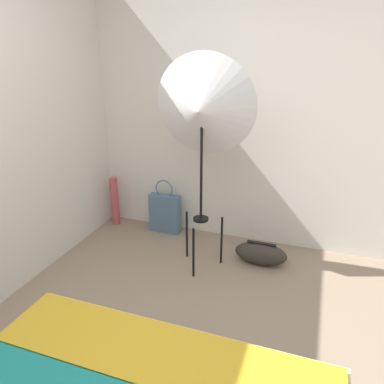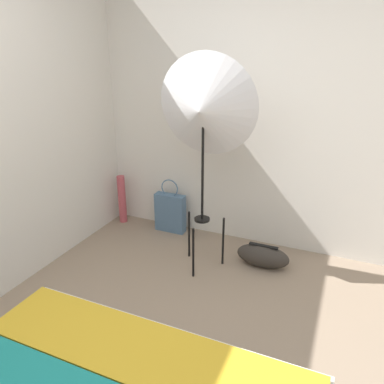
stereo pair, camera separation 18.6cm
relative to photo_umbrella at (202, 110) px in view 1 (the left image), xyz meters
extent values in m
cube|color=silver|center=(0.29, 0.67, -0.10)|extent=(8.00, 0.05, 2.60)
cube|color=silver|center=(-1.31, -0.55, -0.10)|extent=(0.05, 8.00, 2.60)
cube|color=gold|center=(0.28, -1.46, -1.00)|extent=(1.76, 0.42, 0.04)
cylinder|color=black|center=(0.00, -0.19, -1.17)|extent=(0.02, 0.02, 0.46)
cylinder|color=black|center=(-0.17, 0.10, -1.17)|extent=(0.02, 0.02, 0.46)
cylinder|color=black|center=(0.17, 0.10, -1.17)|extent=(0.02, 0.02, 0.46)
cylinder|color=black|center=(0.00, 0.00, -0.94)|extent=(0.13, 0.13, 0.02)
cylinder|color=black|center=(0.00, 0.00, -0.46)|extent=(0.02, 0.02, 0.95)
cone|color=silver|center=(0.00, 0.00, 0.01)|extent=(0.83, 0.30, 0.85)
cube|color=slate|center=(-0.56, 0.50, -1.19)|extent=(0.33, 0.10, 0.41)
torus|color=slate|center=(-0.56, 0.50, -0.91)|extent=(0.19, 0.01, 0.19)
ellipsoid|color=#332D28|center=(0.51, 0.21, -1.30)|extent=(0.47, 0.20, 0.20)
cube|color=black|center=(0.51, 0.21, -1.19)|extent=(0.26, 0.04, 0.01)
cylinder|color=#BC4C56|center=(-1.16, 0.49, -1.13)|extent=(0.08, 0.08, 0.54)
camera|label=1|loc=(0.91, -2.79, 0.46)|focal=35.00mm
camera|label=2|loc=(1.09, -2.72, 0.46)|focal=35.00mm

